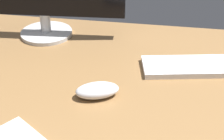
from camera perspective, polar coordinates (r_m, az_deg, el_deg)
name	(u,v)px	position (r cm, az deg, el deg)	size (l,w,h in cm)	color
desk	(113,85)	(105.95, 0.22, -2.38)	(140.00, 84.00, 2.00)	olive
keyboard	(215,66)	(115.83, 15.93, 0.61)	(44.52, 11.50, 1.77)	white
computer_mouse	(97,90)	(98.54, -2.34, -3.23)	(11.98, 6.30, 3.99)	silver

